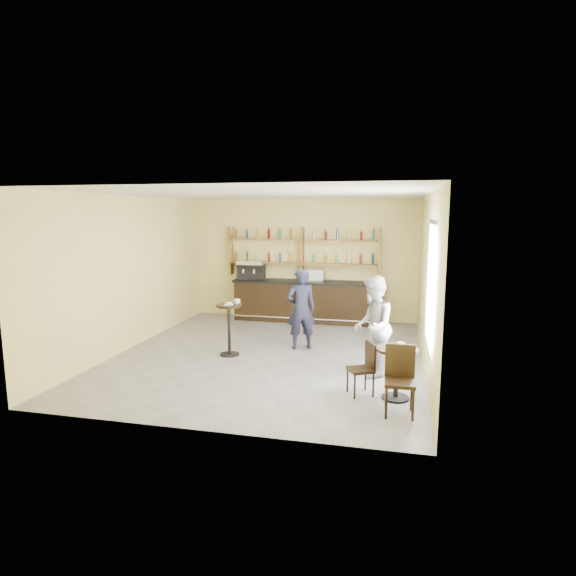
% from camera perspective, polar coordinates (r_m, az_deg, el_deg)
% --- Properties ---
extents(floor, '(7.00, 7.00, 0.00)m').
position_cam_1_polar(floor, '(9.83, -2.21, -7.90)').
color(floor, slate).
rests_on(floor, ground).
extents(ceiling, '(7.00, 7.00, 0.00)m').
position_cam_1_polar(ceiling, '(9.41, -2.33, 11.10)').
color(ceiling, white).
rests_on(ceiling, wall_back).
extents(wall_back, '(7.00, 0.00, 7.00)m').
position_cam_1_polar(wall_back, '(12.87, 1.84, 3.41)').
color(wall_back, '#ECDE86').
rests_on(wall_back, floor).
extents(wall_front, '(7.00, 0.00, 7.00)m').
position_cam_1_polar(wall_front, '(6.22, -10.79, -2.82)').
color(wall_front, '#ECDE86').
rests_on(wall_front, floor).
extents(wall_left, '(0.00, 7.00, 7.00)m').
position_cam_1_polar(wall_left, '(10.67, -18.02, 1.81)').
color(wall_left, '#ECDE86').
rests_on(wall_left, floor).
extents(wall_right, '(0.00, 7.00, 7.00)m').
position_cam_1_polar(wall_right, '(9.17, 16.14, 0.77)').
color(wall_right, '#ECDE86').
rests_on(wall_right, floor).
extents(window_pane, '(0.00, 2.00, 2.00)m').
position_cam_1_polar(window_pane, '(7.97, 16.57, 0.28)').
color(window_pane, white).
rests_on(window_pane, wall_right).
extents(window_frame, '(0.04, 1.70, 2.10)m').
position_cam_1_polar(window_frame, '(7.97, 16.52, 0.28)').
color(window_frame, black).
rests_on(window_frame, wall_right).
extents(shelf_unit, '(4.00, 0.26, 1.40)m').
position_cam_1_polar(shelf_unit, '(12.72, 1.73, 4.30)').
color(shelf_unit, brown).
rests_on(shelf_unit, wall_back).
extents(liquor_bottles, '(3.68, 0.10, 1.00)m').
position_cam_1_polar(liquor_bottles, '(12.71, 1.74, 5.06)').
color(liquor_bottles, '#8C5919').
rests_on(liquor_bottles, shelf_unit).
extents(bar_counter, '(3.96, 0.77, 1.07)m').
position_cam_1_polar(bar_counter, '(12.64, 2.42, -1.56)').
color(bar_counter, black).
rests_on(bar_counter, floor).
extents(espresso_machine, '(0.73, 0.50, 0.50)m').
position_cam_1_polar(espresso_machine, '(12.90, -4.37, 2.16)').
color(espresso_machine, black).
rests_on(espresso_machine, bar_counter).
extents(pastry_case, '(0.52, 0.42, 0.30)m').
position_cam_1_polar(pastry_case, '(12.50, 3.19, 1.51)').
color(pastry_case, silver).
rests_on(pastry_case, bar_counter).
extents(pedestal_table, '(0.56, 0.56, 1.04)m').
position_cam_1_polar(pedestal_table, '(9.73, -6.98, -4.96)').
color(pedestal_table, black).
rests_on(pedestal_table, floor).
extents(napkin, '(0.21, 0.21, 0.00)m').
position_cam_1_polar(napkin, '(9.62, -7.04, -1.95)').
color(napkin, white).
rests_on(napkin, pedestal_table).
extents(donut, '(0.16, 0.16, 0.05)m').
position_cam_1_polar(donut, '(9.60, -7.01, -1.82)').
color(donut, '#DCAD50').
rests_on(donut, napkin).
extents(cup_pedestal, '(0.16, 0.16, 0.10)m').
position_cam_1_polar(cup_pedestal, '(9.66, -6.06, -1.60)').
color(cup_pedestal, white).
rests_on(cup_pedestal, pedestal_table).
extents(man_main, '(0.73, 0.61, 1.71)m').
position_cam_1_polar(man_main, '(10.05, 1.55, -2.49)').
color(man_main, black).
rests_on(man_main, floor).
extents(cafe_table, '(0.79, 0.79, 0.81)m').
position_cam_1_polar(cafe_table, '(7.68, 12.71, -9.86)').
color(cafe_table, black).
rests_on(cafe_table, floor).
extents(cup_cafe, '(0.12, 0.12, 0.10)m').
position_cam_1_polar(cup_cafe, '(7.54, 13.22, -6.63)').
color(cup_cafe, white).
rests_on(cup_cafe, cafe_table).
extents(chair_west, '(0.49, 0.49, 0.84)m').
position_cam_1_polar(chair_west, '(7.74, 8.59, -9.47)').
color(chair_west, black).
rests_on(chair_west, floor).
extents(chair_south, '(0.44, 0.44, 0.98)m').
position_cam_1_polar(chair_south, '(7.08, 13.11, -10.76)').
color(chair_south, black).
rests_on(chair_south, floor).
extents(patron_second, '(0.70, 0.88, 1.77)m').
position_cam_1_polar(patron_second, '(8.53, 10.01, -4.50)').
color(patron_second, gray).
rests_on(patron_second, floor).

